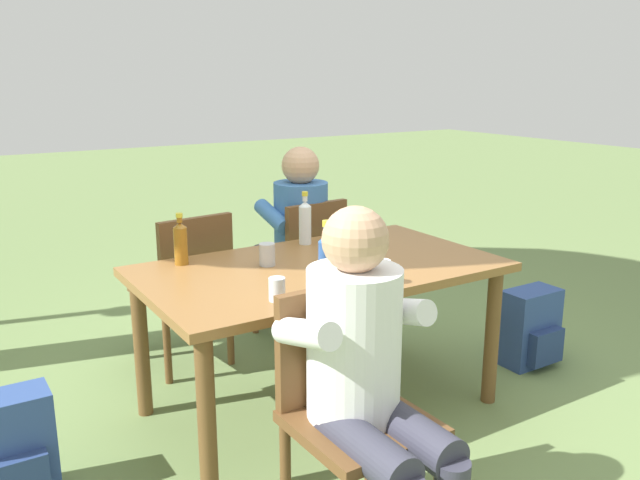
{
  "coord_description": "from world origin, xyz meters",
  "views": [
    {
      "loc": [
        -1.56,
        -2.48,
        1.59
      ],
      "look_at": [
        0.0,
        0.0,
        0.85
      ],
      "focal_mm": 36.92,
      "sensor_mm": 36.0,
      "label": 1
    }
  ],
  "objects_px": {
    "chair_near_left": "(348,400)",
    "cup_glass": "(277,289)",
    "person_in_white_shirt": "(367,367)",
    "cup_steel": "(267,254)",
    "bottle_amber": "(181,242)",
    "backpack_by_far_side": "(12,451)",
    "person_in_plaid_shirt": "(294,232)",
    "cup_white": "(383,272)",
    "dining_table": "(320,282)",
    "bottle_blue": "(326,263)",
    "chair_far_right": "(305,262)",
    "bottle_clear": "(305,222)",
    "table_knife": "(377,241)",
    "chair_far_left": "(188,283)",
    "backpack_by_near_side": "(531,329)"
  },
  "relations": [
    {
      "from": "chair_near_left",
      "to": "cup_glass",
      "type": "bearing_deg",
      "value": 93.93
    },
    {
      "from": "person_in_white_shirt",
      "to": "cup_steel",
      "type": "bearing_deg",
      "value": 80.9
    },
    {
      "from": "bottle_amber",
      "to": "backpack_by_far_side",
      "type": "height_order",
      "value": "bottle_amber"
    },
    {
      "from": "chair_near_left",
      "to": "person_in_plaid_shirt",
      "type": "height_order",
      "value": "person_in_plaid_shirt"
    },
    {
      "from": "chair_near_left",
      "to": "bottle_amber",
      "type": "xyz_separation_m",
      "value": [
        -0.17,
        1.13,
        0.34
      ]
    },
    {
      "from": "bottle_amber",
      "to": "cup_white",
      "type": "bearing_deg",
      "value": -50.26
    },
    {
      "from": "dining_table",
      "to": "bottle_blue",
      "type": "relative_size",
      "value": 5.4
    },
    {
      "from": "chair_far_right",
      "to": "cup_glass",
      "type": "bearing_deg",
      "value": -125.4
    },
    {
      "from": "bottle_clear",
      "to": "table_knife",
      "type": "xyz_separation_m",
      "value": [
        0.34,
        -0.16,
        -0.11
      ]
    },
    {
      "from": "chair_far_left",
      "to": "person_in_white_shirt",
      "type": "bearing_deg",
      "value": -90.32
    },
    {
      "from": "backpack_by_near_side",
      "to": "person_in_plaid_shirt",
      "type": "bearing_deg",
      "value": 129.45
    },
    {
      "from": "chair_far_right",
      "to": "person_in_white_shirt",
      "type": "height_order",
      "value": "person_in_white_shirt"
    },
    {
      "from": "person_in_white_shirt",
      "to": "person_in_plaid_shirt",
      "type": "relative_size",
      "value": 1.0
    },
    {
      "from": "chair_far_right",
      "to": "bottle_blue",
      "type": "height_order",
      "value": "bottle_blue"
    },
    {
      "from": "chair_far_right",
      "to": "table_knife",
      "type": "xyz_separation_m",
      "value": [
        0.11,
        -0.56,
        0.24
      ]
    },
    {
      "from": "chair_near_left",
      "to": "chair_far_right",
      "type": "height_order",
      "value": "same"
    },
    {
      "from": "cup_glass",
      "to": "table_knife",
      "type": "height_order",
      "value": "cup_glass"
    },
    {
      "from": "dining_table",
      "to": "cup_steel",
      "type": "relative_size",
      "value": 15.82
    },
    {
      "from": "chair_far_left",
      "to": "backpack_by_near_side",
      "type": "xyz_separation_m",
      "value": [
        1.62,
        -0.98,
        -0.28
      ]
    },
    {
      "from": "chair_far_left",
      "to": "chair_near_left",
      "type": "bearing_deg",
      "value": -90.41
    },
    {
      "from": "dining_table",
      "to": "bottle_blue",
      "type": "height_order",
      "value": "bottle_blue"
    },
    {
      "from": "cup_steel",
      "to": "backpack_by_near_side",
      "type": "relative_size",
      "value": 0.24
    },
    {
      "from": "chair_far_right",
      "to": "cup_glass",
      "type": "height_order",
      "value": "chair_far_right"
    },
    {
      "from": "chair_far_right",
      "to": "table_knife",
      "type": "distance_m",
      "value": 0.62
    },
    {
      "from": "person_in_plaid_shirt",
      "to": "table_knife",
      "type": "relative_size",
      "value": 6.13
    },
    {
      "from": "chair_near_left",
      "to": "chair_far_right",
      "type": "distance_m",
      "value": 1.72
    },
    {
      "from": "cup_steel",
      "to": "table_knife",
      "type": "relative_size",
      "value": 0.54
    },
    {
      "from": "chair_far_right",
      "to": "bottle_clear",
      "type": "relative_size",
      "value": 3.15
    },
    {
      "from": "dining_table",
      "to": "chair_far_right",
      "type": "bearing_deg",
      "value": 63.93
    },
    {
      "from": "chair_far_left",
      "to": "cup_white",
      "type": "bearing_deg",
      "value": -69.34
    },
    {
      "from": "person_in_white_shirt",
      "to": "table_knife",
      "type": "bearing_deg",
      "value": 51.91
    },
    {
      "from": "person_in_plaid_shirt",
      "to": "table_knife",
      "type": "xyz_separation_m",
      "value": [
        0.12,
        -0.67,
        0.07
      ]
    },
    {
      "from": "cup_white",
      "to": "backpack_by_far_side",
      "type": "relative_size",
      "value": 0.24
    },
    {
      "from": "chair_near_left",
      "to": "bottle_amber",
      "type": "bearing_deg",
      "value": 98.35
    },
    {
      "from": "chair_near_left",
      "to": "chair_far_left",
      "type": "distance_m",
      "value": 1.55
    },
    {
      "from": "chair_far_left",
      "to": "cup_steel",
      "type": "xyz_separation_m",
      "value": [
        0.15,
        -0.65,
        0.29
      ]
    },
    {
      "from": "bottle_blue",
      "to": "bottle_amber",
      "type": "distance_m",
      "value": 0.8
    },
    {
      "from": "dining_table",
      "to": "chair_near_left",
      "type": "height_order",
      "value": "chair_near_left"
    },
    {
      "from": "person_in_white_shirt",
      "to": "cup_white",
      "type": "height_order",
      "value": "person_in_white_shirt"
    },
    {
      "from": "person_in_white_shirt",
      "to": "bottle_amber",
      "type": "relative_size",
      "value": 4.85
    },
    {
      "from": "dining_table",
      "to": "bottle_clear",
      "type": "bearing_deg",
      "value": 69.02
    },
    {
      "from": "person_in_white_shirt",
      "to": "bottle_amber",
      "type": "distance_m",
      "value": 1.26
    },
    {
      "from": "backpack_by_near_side",
      "to": "person_in_white_shirt",
      "type": "bearing_deg",
      "value": -157.39
    },
    {
      "from": "backpack_by_near_side",
      "to": "bottle_blue",
      "type": "bearing_deg",
      "value": -173.5
    },
    {
      "from": "dining_table",
      "to": "table_knife",
      "type": "xyz_separation_m",
      "value": [
        0.49,
        0.21,
        0.09
      ]
    },
    {
      "from": "dining_table",
      "to": "chair_far_left",
      "type": "xyz_separation_m",
      "value": [
        -0.36,
        0.77,
        -0.15
      ]
    },
    {
      "from": "chair_far_left",
      "to": "bottle_amber",
      "type": "relative_size",
      "value": 3.58
    },
    {
      "from": "person_in_white_shirt",
      "to": "bottle_amber",
      "type": "height_order",
      "value": "person_in_white_shirt"
    },
    {
      "from": "backpack_by_near_side",
      "to": "cup_glass",
      "type": "bearing_deg",
      "value": -175.74
    },
    {
      "from": "chair_far_right",
      "to": "bottle_clear",
      "type": "xyz_separation_m",
      "value": [
        -0.24,
        -0.4,
        0.36
      ]
    }
  ]
}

